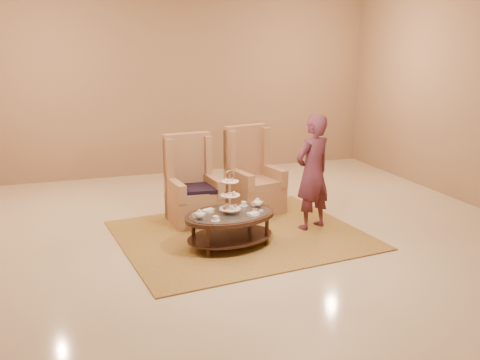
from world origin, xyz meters
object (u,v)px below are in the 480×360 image
object	(u,v)px
armchair_left	(192,193)
person	(313,173)
tea_table	(230,219)
armchair_right	(252,183)

from	to	relation	value
armchair_left	person	size ratio (longest dim) A/B	0.79
tea_table	person	world-z (taller)	person
tea_table	armchair_right	world-z (taller)	armchair_right
person	armchair_left	bearing A→B (deg)	-49.03
armchair_right	person	size ratio (longest dim) A/B	0.81
armchair_left	tea_table	bearing A→B (deg)	-84.78
person	tea_table	bearing A→B (deg)	-6.77
tea_table	person	bearing A→B (deg)	2.21
armchair_left	person	world-z (taller)	person
armchair_left	person	bearing A→B (deg)	-34.83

